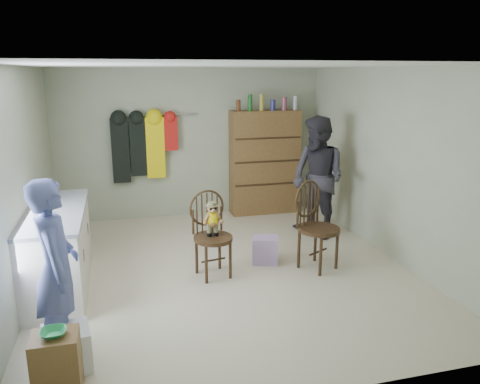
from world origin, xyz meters
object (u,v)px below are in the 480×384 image
object	(u,v)px
counter	(58,249)
chair_front	(211,228)
chair_far	(315,222)
dresser	(265,162)

from	to	relation	value
counter	chair_front	size ratio (longest dim) A/B	1.77
chair_front	chair_far	bearing A→B (deg)	-15.80
counter	dresser	world-z (taller)	dresser
counter	chair_far	xyz separation A→B (m)	(3.07, -0.20, 0.13)
chair_front	chair_far	distance (m)	1.31
chair_front	dresser	xyz separation A→B (m)	(1.44, 2.39, 0.30)
counter	dresser	size ratio (longest dim) A/B	0.90
chair_far	dresser	bearing A→B (deg)	58.84
counter	chair_front	xyz separation A→B (m)	(1.76, -0.10, 0.14)
chair_front	chair_far	world-z (taller)	chair_far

